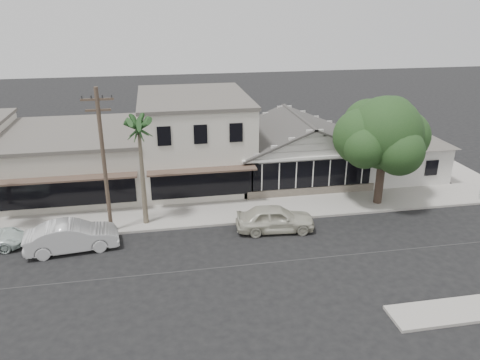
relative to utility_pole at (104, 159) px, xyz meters
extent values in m
plane|color=black|center=(9.00, -5.20, -4.79)|extent=(140.00, 140.00, 0.00)
cube|color=#9E9991|center=(1.00, 1.55, -4.71)|extent=(90.00, 3.50, 0.15)
cube|color=silver|center=(14.00, 7.30, -3.29)|extent=(10.00, 8.00, 3.00)
cube|color=black|center=(14.00, 3.24, -3.04)|extent=(8.80, 0.10, 2.00)
cube|color=#60564C|center=(14.00, 3.25, -4.44)|extent=(9.60, 0.18, 0.70)
cube|color=silver|center=(22.20, 6.30, -3.29)|extent=(6.00, 6.00, 3.00)
cube|color=silver|center=(6.00, 8.30, -1.54)|extent=(8.00, 10.00, 6.50)
cube|color=beige|center=(-3.00, 8.30, -2.69)|extent=(10.00, 10.00, 4.20)
cylinder|color=brown|center=(0.00, 0.00, -0.29)|extent=(0.24, 0.24, 9.00)
cube|color=brown|center=(0.00, 0.00, 3.51)|extent=(1.80, 0.12, 0.12)
cube|color=brown|center=(0.00, 0.00, 2.91)|extent=(1.40, 0.12, 0.12)
imported|color=beige|center=(10.01, -1.51, -3.96)|extent=(5.00, 2.38, 1.65)
imported|color=silver|center=(-2.02, -1.72, -3.94)|extent=(5.32, 2.39, 1.69)
cylinder|color=#443329|center=(18.09, 1.06, -3.28)|extent=(0.57, 0.57, 3.02)
sphere|color=#1E3E19|center=(18.09, 1.06, 0.40)|extent=(4.91, 4.91, 4.91)
sphere|color=#1E3E19|center=(19.79, 1.62, -0.07)|extent=(3.59, 3.59, 3.59)
sphere|color=#1E3E19|center=(16.58, 1.43, 0.12)|extent=(3.77, 3.77, 3.77)
sphere|color=#1E3E19|center=(18.47, -0.36, -0.45)|extent=(3.21, 3.21, 3.21)
sphere|color=#1E3E19|center=(17.53, 2.57, 0.68)|extent=(3.40, 3.40, 3.40)
sphere|color=#1E3E19|center=(19.23, 2.38, 1.06)|extent=(3.02, 3.02, 3.02)
sphere|color=#1E3E19|center=(16.40, 0.30, -0.26)|extent=(2.83, 2.83, 2.83)
cone|color=#726651|center=(2.11, 0.76, -1.68)|extent=(0.35, 0.35, 6.21)
camera|label=1|loc=(3.12, -26.78, 8.71)|focal=35.00mm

